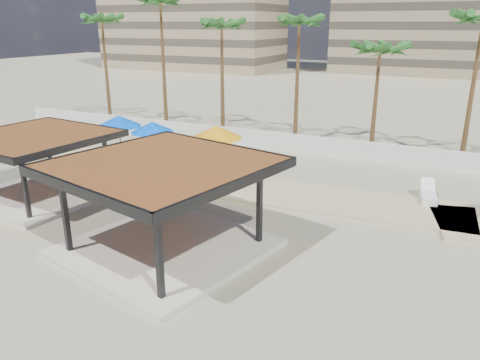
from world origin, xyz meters
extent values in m
plane|color=tan|center=(0.00, 0.00, 0.00)|extent=(200.00, 200.00, 0.00)
cube|color=#C6B284|center=(-12.00, 7.50, 0.06)|extent=(16.40, 6.19, 0.24)
cube|color=#C6B284|center=(2.00, 7.00, 0.06)|extent=(16.24, 5.11, 0.24)
cube|color=silver|center=(0.00, 16.00, 0.60)|extent=(56.00, 0.30, 1.20)
cube|color=beige|center=(-1.43, -1.13, 0.11)|extent=(8.54, 8.54, 0.22)
cube|color=black|center=(-4.67, -3.16, 1.84)|extent=(0.23, 0.23, 3.24)
cube|color=black|center=(-3.46, 2.10, 1.84)|extent=(0.23, 0.23, 3.24)
cube|color=black|center=(0.59, -4.37, 1.84)|extent=(0.23, 0.23, 3.24)
cube|color=black|center=(1.80, 0.89, 1.84)|extent=(0.23, 0.23, 3.24)
cube|color=brown|center=(-1.43, -1.13, 3.61)|extent=(8.80, 8.80, 0.30)
cube|color=black|center=(-2.25, -4.71, 3.61)|extent=(7.29, 1.79, 0.37)
cube|color=black|center=(-0.61, 2.44, 3.61)|extent=(7.29, 1.79, 0.37)
cube|color=black|center=(-5.01, -0.31, 3.61)|extent=(1.79, 7.29, 0.37)
cube|color=black|center=(2.14, -1.96, 3.61)|extent=(1.79, 7.29, 0.37)
cube|color=beige|center=(-10.98, 1.19, 0.10)|extent=(7.07, 7.07, 0.19)
cube|color=black|center=(-13.13, 3.87, 1.65)|extent=(0.19, 0.19, 2.91)
cube|color=black|center=(-8.84, -1.49, 1.65)|extent=(0.19, 0.19, 2.91)
cube|color=black|center=(-8.30, 3.33, 1.65)|extent=(0.19, 0.19, 2.91)
cube|color=brown|center=(-10.98, 1.19, 3.24)|extent=(7.29, 7.29, 0.27)
cube|color=black|center=(-10.62, 4.47, 3.24)|extent=(6.67, 0.85, 0.33)
cube|color=black|center=(-7.70, 0.82, 3.24)|extent=(0.85, 6.67, 0.33)
cylinder|color=beige|center=(-12.02, 8.94, 0.24)|extent=(0.54, 0.54, 0.13)
cylinder|color=#262628|center=(-12.02, 8.94, 1.47)|extent=(0.08, 0.08, 2.57)
cone|color=blue|center=(-12.02, 8.94, 2.57)|extent=(3.75, 3.75, 0.75)
cylinder|color=beige|center=(-4.43, 8.72, 0.25)|extent=(0.55, 0.55, 0.13)
cylinder|color=#262628|center=(-4.43, 8.72, 1.50)|extent=(0.08, 0.08, 2.63)
cone|color=orange|center=(-4.43, 8.72, 2.63)|extent=(3.83, 3.83, 0.77)
cylinder|color=beige|center=(-9.30, 8.94, 0.24)|extent=(0.50, 0.50, 0.12)
cylinder|color=#262628|center=(-9.30, 8.94, 1.39)|extent=(0.07, 0.07, 2.41)
cone|color=blue|center=(-9.30, 8.94, 2.42)|extent=(3.67, 3.67, 0.70)
cube|color=white|center=(-12.59, 5.80, 0.31)|extent=(0.80, 1.93, 0.26)
cube|color=white|center=(-12.59, 5.80, 0.47)|extent=(0.80, 1.93, 0.06)
cube|color=white|center=(-12.53, 6.53, 0.70)|extent=(0.67, 0.70, 0.48)
cube|color=white|center=(7.67, 9.20, 0.32)|extent=(1.06, 2.15, 0.29)
cube|color=white|center=(7.67, 9.20, 0.50)|extent=(1.06, 2.15, 0.06)
cube|color=white|center=(7.54, 9.99, 0.75)|extent=(0.79, 0.82, 0.52)
cone|color=brown|center=(-21.00, 18.30, 4.65)|extent=(0.36, 0.36, 9.30)
ellipsoid|color=#21561E|center=(-21.00, 18.30, 9.05)|extent=(3.00, 3.00, 1.80)
cone|color=brown|center=(-15.00, 18.70, 5.35)|extent=(0.36, 0.36, 10.70)
ellipsoid|color=#21561E|center=(-15.00, 18.70, 10.45)|extent=(3.00, 3.00, 1.80)
cone|color=brown|center=(-9.00, 18.10, 4.44)|extent=(0.36, 0.36, 8.89)
ellipsoid|color=#21561E|center=(-9.00, 18.10, 8.64)|extent=(3.00, 3.00, 1.80)
cone|color=brown|center=(-3.00, 18.90, 4.56)|extent=(0.36, 0.36, 9.12)
ellipsoid|color=#21561E|center=(-3.00, 18.90, 8.87)|extent=(3.00, 3.00, 1.80)
cone|color=brown|center=(3.00, 18.40, 3.67)|extent=(0.36, 0.36, 7.34)
ellipsoid|color=#21561E|center=(3.00, 18.40, 7.09)|extent=(3.00, 3.00, 1.80)
cone|color=brown|center=(9.00, 18.60, 4.66)|extent=(0.36, 0.36, 9.32)
camera|label=1|loc=(8.78, -15.30, 8.82)|focal=35.00mm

